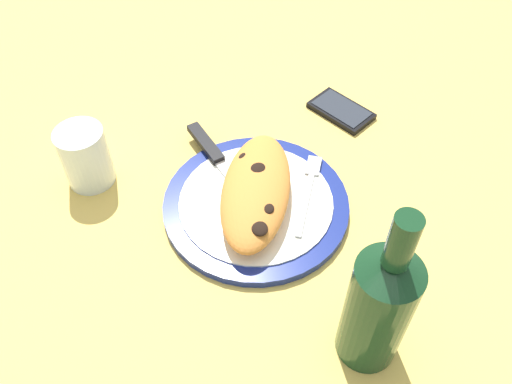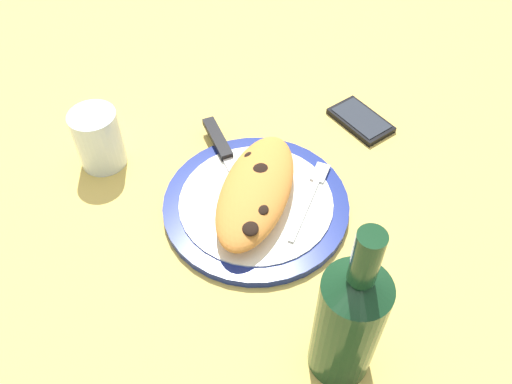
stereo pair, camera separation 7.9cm
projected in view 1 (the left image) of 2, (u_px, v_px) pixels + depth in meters
The scene contains 8 objects.
ground_plane at pixel (256, 214), 82.74cm from camera, with size 150.00×150.00×3.00cm, color #DBB756.
plate at pixel (256, 204), 80.99cm from camera, with size 28.29×28.29×1.69cm.
calzone at pixel (258, 192), 78.16cm from camera, with size 23.12×10.16×4.95cm.
fork at pixel (309, 187), 81.87cm from camera, with size 16.37×3.17×0.40cm.
knife at pixel (214, 154), 86.03cm from camera, with size 18.71×15.34×1.20cm.
smartphone at pixel (341, 110), 95.50cm from camera, with size 11.84×12.67×1.16cm.
water_glass at pixel (87, 160), 82.26cm from camera, with size 7.45×7.45×10.01cm.
wine_bottle at pixel (379, 306), 59.32cm from camera, with size 7.51×7.51×26.03cm.
Camera 1 is at (-50.87, -6.37, 63.53)cm, focal length 37.28 mm.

